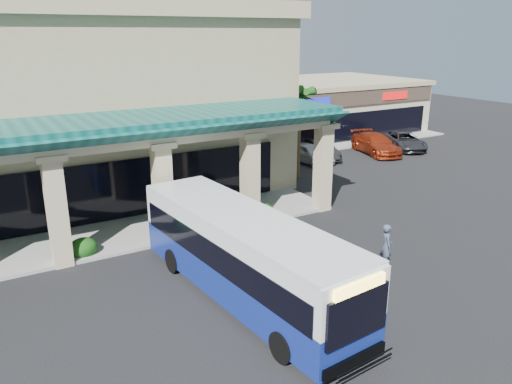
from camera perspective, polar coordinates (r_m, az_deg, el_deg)
ground at (r=20.49m, az=3.00°, el=-9.09°), size 110.00×110.00×0.00m
main_building at (r=31.46m, az=-26.75°, el=9.37°), size 30.80×14.80×11.35m
arcade at (r=22.99m, az=-23.83°, el=0.05°), size 30.00×6.20×5.70m
strip_mall at (r=48.75m, az=5.18°, el=9.66°), size 22.50×12.50×4.90m
palm_0 at (r=32.71m, az=4.91°, el=7.21°), size 2.40×2.40×6.60m
palm_1 at (r=35.77m, az=3.41°, el=7.50°), size 2.40×2.40×5.80m
broadleaf_tree at (r=39.09m, az=-3.19°, el=7.64°), size 2.60×2.60×4.81m
transit_bus at (r=17.93m, az=-1.36°, el=-7.49°), size 3.59×11.60×3.19m
pedestrian at (r=21.13m, az=14.69°, el=-5.99°), size 0.73×0.82×1.89m
car_silver at (r=37.28m, az=6.04°, el=4.45°), size 2.31×4.52×1.47m
car_white at (r=38.57m, az=7.42°, el=4.82°), size 2.44×4.56×1.43m
car_red at (r=41.06m, az=13.53°, el=5.37°), size 3.50×5.84×1.59m
car_gray at (r=43.27m, az=16.57°, el=5.64°), size 4.18×5.65×1.43m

